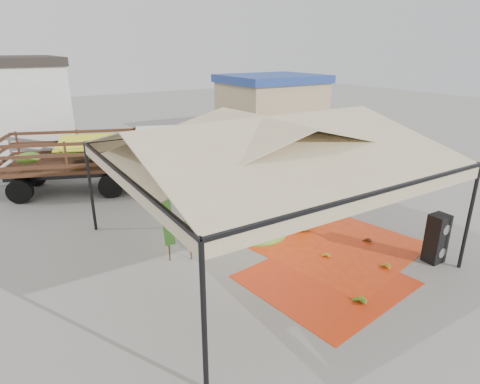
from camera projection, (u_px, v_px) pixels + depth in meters
ground at (260, 246)px, 12.42m from camera, size 90.00×90.00×0.00m
canopy_tent at (262, 142)px, 11.30m from camera, size 8.10×8.10×4.00m
building_tan at (271, 106)px, 27.07m from camera, size 6.30×5.30×4.10m
tarp_left at (325, 280)px, 10.63m from camera, size 4.17×4.02×0.01m
tarp_right at (333, 243)px, 12.64m from camera, size 5.17×5.33×0.01m
banana_heap at (252, 208)px, 13.97m from camera, size 6.24×5.76×1.08m
hand_yellow_a at (384, 266)px, 11.13m from camera, size 0.51×0.44×0.20m
hand_yellow_b at (325, 255)px, 11.71m from camera, size 0.42×0.36×0.17m
hand_red_a at (426, 255)px, 11.74m from camera, size 0.54×0.51×0.19m
hand_red_b at (367, 240)px, 12.61m from camera, size 0.46×0.41×0.18m
hand_green at (358, 301)px, 9.57m from camera, size 0.52×0.43×0.23m
hanging_bunches at (276, 175)px, 10.66m from camera, size 1.74×0.24×0.20m
speaker_stack at (437, 238)px, 11.34m from camera, size 0.53×0.47×1.44m
banana_leaves at (180, 259)px, 11.70m from camera, size 0.96×1.36×3.70m
vendor at (207, 197)px, 13.97m from camera, size 0.73×0.57×1.78m
truck_left at (104, 155)px, 16.94m from camera, size 7.61×4.93×2.48m
truck_right at (235, 142)px, 20.55m from camera, size 6.24×3.52×2.03m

